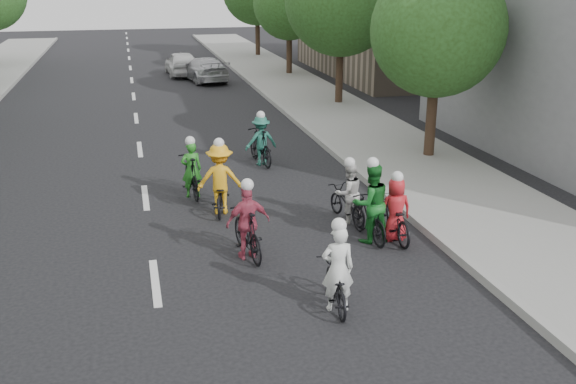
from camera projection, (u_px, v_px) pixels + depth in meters
name	position (u px, v px, depth m)	size (l,w,h in m)	color
ground	(155.00, 282.00, 12.13)	(120.00, 120.00, 0.00)	black
sidewalk_right	(366.00, 133.00, 23.12)	(4.00, 80.00, 0.15)	gray
curb_right	(314.00, 136.00, 22.67)	(0.18, 80.00, 0.18)	#999993
bldg_se	(414.00, 2.00, 36.54)	(10.00, 14.00, 8.00)	gray
tree_r_0	(438.00, 30.00, 18.93)	(4.00, 4.00, 5.97)	black
tree_r_2	(289.00, 4.00, 35.46)	(4.00, 4.00, 5.97)	black
cyclist_0	(336.00, 279.00, 11.06)	(0.69, 1.58, 1.70)	black
cyclist_1	(370.00, 209.00, 13.83)	(0.91, 1.67, 1.90)	black
cyclist_2	(220.00, 185.00, 15.50)	(1.22, 1.81, 1.88)	black
cyclist_3	(248.00, 228.00, 13.05)	(0.96, 1.78, 1.71)	black
cyclist_4	(394.00, 215.00, 13.97)	(0.70, 1.82, 1.57)	black
cyclist_5	(191.00, 174.00, 16.69)	(0.64, 1.85, 1.62)	black
cyclist_6	(348.00, 199.00, 14.96)	(0.84, 1.64, 1.58)	black
cyclist_7	(261.00, 144.00, 19.45)	(1.05, 1.90, 1.67)	black
follow_car_lead	(204.00, 69.00, 34.63)	(1.79, 4.40, 1.28)	#B4B5BA
follow_car_trail	(182.00, 63.00, 36.52)	(1.63, 4.04, 1.38)	silver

